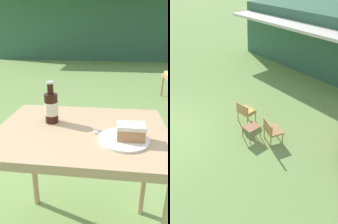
# 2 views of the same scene
# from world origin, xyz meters

# --- Properties ---
(cabin_building) EXTENTS (8.91, 5.57, 2.89)m
(cabin_building) POSITION_xyz_m (-0.10, 9.91, 1.46)
(cabin_building) COLOR #38664C
(cabin_building) RESTS_ON ground_plane
(patio_table) EXTENTS (0.82, 0.62, 0.75)m
(patio_table) POSITION_xyz_m (0.00, 0.00, 0.66)
(patio_table) COLOR tan
(patio_table) RESTS_ON ground_plane
(cake_on_plate) EXTENTS (0.22, 0.22, 0.08)m
(cake_on_plate) POSITION_xyz_m (0.21, -0.09, 0.78)
(cake_on_plate) COLOR white
(cake_on_plate) RESTS_ON patio_table
(cola_bottle_near) EXTENTS (0.07, 0.07, 0.21)m
(cola_bottle_near) POSITION_xyz_m (-0.16, 0.07, 0.83)
(cola_bottle_near) COLOR black
(cola_bottle_near) RESTS_ON patio_table
(fork) EXTENTS (0.15, 0.08, 0.01)m
(fork) POSITION_xyz_m (0.14, -0.07, 0.76)
(fork) COLOR silver
(fork) RESTS_ON patio_table
(loose_bottle_cap) EXTENTS (0.03, 0.03, 0.01)m
(loose_bottle_cap) POSITION_xyz_m (0.07, -0.03, 0.76)
(loose_bottle_cap) COLOR silver
(loose_bottle_cap) RESTS_ON patio_table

